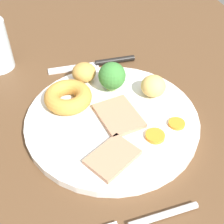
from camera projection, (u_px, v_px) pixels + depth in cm
name	position (u px, v px, depth cm)	size (l,w,h in cm)	color
dining_table	(116.00, 124.00, 52.72)	(120.00, 84.00, 3.60)	brown
dinner_plate	(112.00, 119.00, 50.12)	(29.07, 29.07, 1.40)	white
meat_slice_main	(116.00, 116.00, 49.10)	(8.25, 6.15, 0.80)	tan
meat_slice_under	(113.00, 157.00, 42.88)	(7.28, 5.16, 0.80)	tan
yorkshire_pudding	(68.00, 97.00, 51.20)	(8.30, 8.30, 2.75)	#C68938
roast_potato_left	(153.00, 86.00, 52.57)	(4.44, 4.49, 3.77)	#D8B260
roast_potato_right	(84.00, 72.00, 55.87)	(4.53, 4.56, 3.45)	#BC8C42
carrot_coin_front	(155.00, 136.00, 46.01)	(3.07, 3.07, 0.62)	orange
carrot_coin_back	(177.00, 124.00, 48.05)	(2.71, 2.71, 0.50)	orange
broccoli_floret	(112.00, 76.00, 53.06)	(4.98, 4.98, 5.44)	#8CB766
fork	(139.00, 223.00, 37.09)	(2.34, 15.31, 0.90)	silver
knife	(100.00, 63.00, 62.80)	(1.76, 18.51, 1.20)	black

